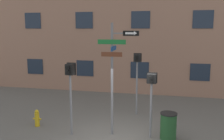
% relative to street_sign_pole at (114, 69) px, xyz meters
% --- Properties ---
extents(street_sign_pole, '(1.46, 0.85, 4.13)m').
position_rel_street_sign_pole_xyz_m(street_sign_pole, '(0.00, 0.00, 0.00)').
color(street_sign_pole, slate).
rests_on(street_sign_pole, ground_plane).
extents(pedestrian_signal_left, '(0.35, 0.40, 2.70)m').
position_rel_street_sign_pole_xyz_m(pedestrian_signal_left, '(-1.55, -0.35, -0.38)').
color(pedestrian_signal_left, slate).
rests_on(pedestrian_signal_left, ground_plane).
extents(pedestrian_signal_right, '(0.38, 0.40, 2.38)m').
position_rel_street_sign_pole_xyz_m(pedestrian_signal_right, '(1.34, 0.04, -0.62)').
color(pedestrian_signal_right, slate).
rests_on(pedestrian_signal_right, ground_plane).
extents(pedestrian_signal_across, '(0.36, 0.40, 2.83)m').
position_rel_street_sign_pole_xyz_m(pedestrian_signal_across, '(0.54, 2.43, -0.30)').
color(pedestrian_signal_across, slate).
rests_on(pedestrian_signal_across, ground_plane).
extents(fire_hydrant, '(0.35, 0.19, 0.69)m').
position_rel_street_sign_pole_xyz_m(fire_hydrant, '(-3.22, 0.13, -2.15)').
color(fire_hydrant, gold).
rests_on(fire_hydrant, ground_plane).
extents(trash_bin, '(0.60, 0.60, 0.97)m').
position_rel_street_sign_pole_xyz_m(trash_bin, '(1.97, 0.05, -2.00)').
color(trash_bin, '#1E4723').
rests_on(trash_bin, ground_plane).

